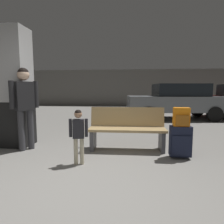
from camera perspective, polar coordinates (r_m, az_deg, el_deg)
ground_plane at (r=6.48m, az=-0.05°, el=-5.17°), size 18.00×18.00×0.10m
garage_back_wall at (r=15.19m, az=3.17°, el=7.06°), size 18.00×0.12×2.80m
structural_pillar at (r=4.85m, az=-26.21°, el=6.16°), size 0.57×0.57×2.60m
bench at (r=4.17m, az=4.45°, el=-4.88°), size 1.61×0.55×0.89m
suitcase at (r=3.85m, az=19.38°, el=-8.08°), size 0.38×0.23×0.60m
backpack_bright at (r=3.76m, az=19.64°, el=-1.42°), size 0.28×0.19×0.34m
child at (r=3.33m, az=-9.80°, el=-5.49°), size 0.32×0.18×0.94m
adult at (r=4.42m, az=-24.23°, el=3.25°), size 0.41×0.47×1.71m
parked_car_near at (r=8.88m, az=18.38°, el=3.25°), size 4.24×2.08×1.51m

